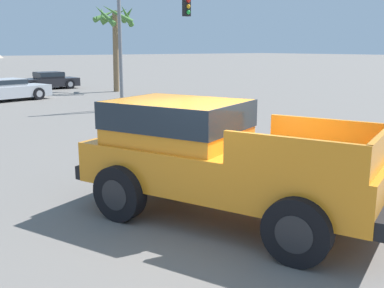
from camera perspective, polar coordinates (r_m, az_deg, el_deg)
The scene contains 7 objects.
ground_plane at distance 7.62m, azimuth 3.75°, elevation -9.68°, with size 320.00×320.00×0.00m, color slate.
orange_pickup_truck at distance 7.50m, azimuth 2.40°, elevation -1.09°, with size 3.65×5.45×1.95m.
red_convertible_car at distance 10.10m, azimuth 15.68°, elevation -2.05°, with size 3.48×4.41×1.05m.
parked_car_silver at distance 26.29m, azimuth -22.53°, elevation 6.41°, with size 4.70×2.73×1.18m.
parked_car_dark at distance 32.98m, azimuth -17.81°, elevation 7.72°, with size 4.05×2.04×1.17m.
traffic_light_main at distance 21.39m, azimuth -5.19°, elevation 14.92°, with size 4.18×0.38×5.50m.
palm_tree_tall at distance 29.84m, azimuth -9.77°, elevation 14.61°, with size 2.68×2.83×5.49m.
Camera 1 is at (-4.55, -5.42, 2.83)m, focal length 42.00 mm.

